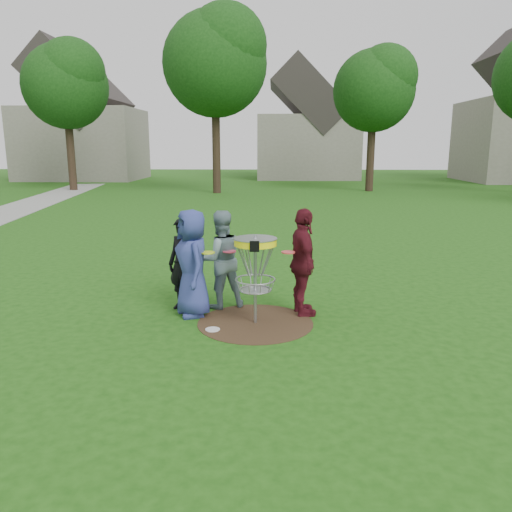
{
  "coord_description": "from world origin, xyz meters",
  "views": [
    {
      "loc": [
        0.27,
        -7.33,
        2.7
      ],
      "look_at": [
        0.0,
        0.3,
        1.0
      ],
      "focal_mm": 35.0,
      "sensor_mm": 36.0,
      "label": 1
    }
  ],
  "objects_px": {
    "player_black": "(183,265)",
    "player_maroon": "(303,262)",
    "player_grey": "(220,259)",
    "disc_golf_basket": "(255,259)",
    "player_blue": "(192,263)"
  },
  "relations": [
    {
      "from": "player_black",
      "to": "player_maroon",
      "type": "distance_m",
      "value": 1.97
    },
    {
      "from": "player_black",
      "to": "player_grey",
      "type": "distance_m",
      "value": 0.63
    },
    {
      "from": "player_maroon",
      "to": "disc_golf_basket",
      "type": "distance_m",
      "value": 0.88
    },
    {
      "from": "player_blue",
      "to": "player_black",
      "type": "height_order",
      "value": "player_blue"
    },
    {
      "from": "player_maroon",
      "to": "disc_golf_basket",
      "type": "relative_size",
      "value": 1.26
    },
    {
      "from": "player_blue",
      "to": "player_maroon",
      "type": "height_order",
      "value": "player_maroon"
    },
    {
      "from": "player_grey",
      "to": "player_blue",
      "type": "bearing_deg",
      "value": 24.3
    },
    {
      "from": "player_blue",
      "to": "player_grey",
      "type": "relative_size",
      "value": 1.04
    },
    {
      "from": "player_grey",
      "to": "disc_golf_basket",
      "type": "height_order",
      "value": "player_grey"
    },
    {
      "from": "player_blue",
      "to": "player_maroon",
      "type": "bearing_deg",
      "value": 67.9
    },
    {
      "from": "player_black",
      "to": "player_maroon",
      "type": "relative_size",
      "value": 0.89
    },
    {
      "from": "player_black",
      "to": "disc_golf_basket",
      "type": "bearing_deg",
      "value": 2.76
    },
    {
      "from": "disc_golf_basket",
      "to": "player_black",
      "type": "bearing_deg",
      "value": 153.14
    },
    {
      "from": "player_blue",
      "to": "player_black",
      "type": "xyz_separation_m",
      "value": [
        -0.2,
        0.26,
        -0.09
      ]
    },
    {
      "from": "player_grey",
      "to": "player_maroon",
      "type": "bearing_deg",
      "value": 143.5
    }
  ]
}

